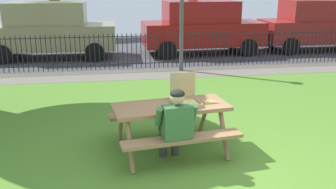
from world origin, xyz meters
name	(u,v)px	position (x,y,z in m)	size (l,w,h in m)	color
ground	(197,137)	(0.00, 1.51, -0.01)	(28.00, 11.02, 0.02)	#54852B
cobblestone_walkway	(160,73)	(0.00, 6.32, 0.00)	(28.00, 1.40, 0.01)	slate
street_asphalt	(146,49)	(0.00, 10.45, -0.01)	(28.00, 6.85, 0.01)	#424247
picnic_table_foreground	(171,115)	(-0.54, 1.05, 0.60)	(1.98, 1.70, 0.79)	#9C704B
pizza_box_open	(185,98)	(-0.30, 1.08, 0.86)	(0.45, 0.48, 0.47)	tan
pizza_slice_on_table	(208,101)	(0.07, 1.11, 0.78)	(0.22, 0.15, 0.02)	#E1CB49
adult_at_table	(175,123)	(-0.56, 0.54, 0.66)	(0.63, 0.63, 1.19)	#3B3B3B
iron_fence_streetside	(157,50)	(0.00, 7.02, 0.56)	(22.24, 0.03, 1.10)	black
parked_car_left	(50,29)	(-3.46, 9.20, 1.01)	(4.43, 1.97, 1.94)	#978862
parked_car_center	(202,27)	(1.97, 9.20, 1.01)	(4.45, 2.01, 1.94)	maroon
parked_car_right	(318,24)	(6.62, 9.20, 1.01)	(4.44, 1.98, 1.94)	maroon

